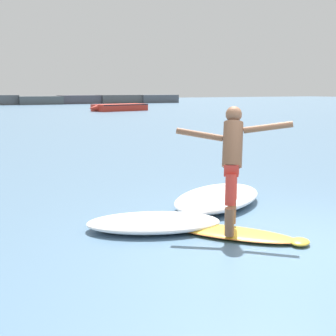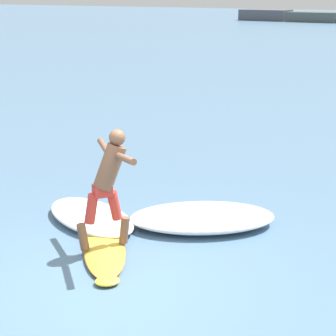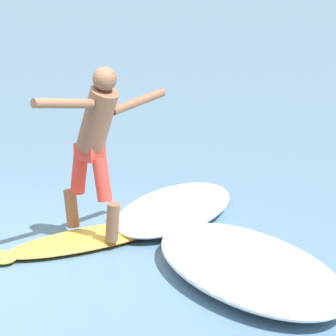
# 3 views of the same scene
# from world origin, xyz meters

# --- Properties ---
(ground_plane) EXTENTS (200.00, 200.00, 0.00)m
(ground_plane) POSITION_xyz_m (0.00, 0.00, 0.00)
(ground_plane) COLOR slate
(rock_jetty_breakwater) EXTENTS (54.61, 4.82, 1.31)m
(rock_jetty_breakwater) POSITION_xyz_m (5.95, 62.00, 0.59)
(rock_jetty_breakwater) COLOR #4E5159
(rock_jetty_breakwater) RESTS_ON ground
(surfboard) EXTENTS (1.65, 1.93, 0.23)m
(surfboard) POSITION_xyz_m (-0.55, 0.60, 0.05)
(surfboard) COLOR yellow
(surfboard) RESTS_ON ground
(surfer) EXTENTS (1.34, 1.12, 1.75)m
(surfer) POSITION_xyz_m (-0.51, 0.71, 1.13)
(surfer) COLOR brown
(surfer) RESTS_ON surfboard
(fishing_boat_near_jetty) EXTENTS (6.29, 3.39, 0.66)m
(fishing_boat_near_jetty) POSITION_xyz_m (13.01, 38.05, 0.36)
(fishing_boat_near_jetty) COLOR red
(fishing_boat_near_jetty) RESTS_ON ground
(wave_foam_at_tail) EXTENTS (2.24, 1.71, 0.21)m
(wave_foam_at_tail) POSITION_xyz_m (-1.40, 1.42, 0.11)
(wave_foam_at_tail) COLOR white
(wave_foam_at_tail) RESTS_ON ground
(wave_foam_at_nose) EXTENTS (2.68, 2.34, 0.29)m
(wave_foam_at_nose) POSITION_xyz_m (0.28, 2.20, 0.14)
(wave_foam_at_nose) COLOR white
(wave_foam_at_nose) RESTS_ON ground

